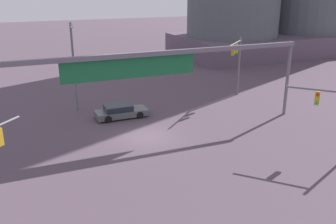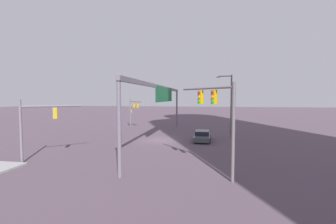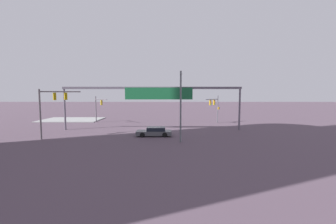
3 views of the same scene
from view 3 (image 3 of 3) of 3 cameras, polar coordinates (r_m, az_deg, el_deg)
ground_plane at (r=34.84m, az=-4.09°, el=-4.53°), size 218.57×218.57×0.00m
sidewalk_corner at (r=51.03m, az=-23.67°, el=-1.84°), size 12.04×8.22×0.15m
traffic_signal_near_corner at (r=31.31m, az=-28.07°, el=1.91°), size 3.80×3.62×6.22m
traffic_signal_opposite_side at (r=42.29m, az=12.04°, el=1.79°), size 3.25×3.17×5.26m
traffic_signal_cross_street at (r=44.30m, az=-17.63°, el=1.67°), size 3.30×3.55×5.11m
streetlamp_curved_arm at (r=25.56m, az=3.32°, el=2.71°), size 0.39×2.11×8.26m
overhead_sign_gantry at (r=33.94m, az=-3.74°, el=4.94°), size 27.53×0.43×6.69m
sedan_car_approaching at (r=29.49m, az=-3.48°, el=-5.13°), size 4.67×2.01×1.21m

